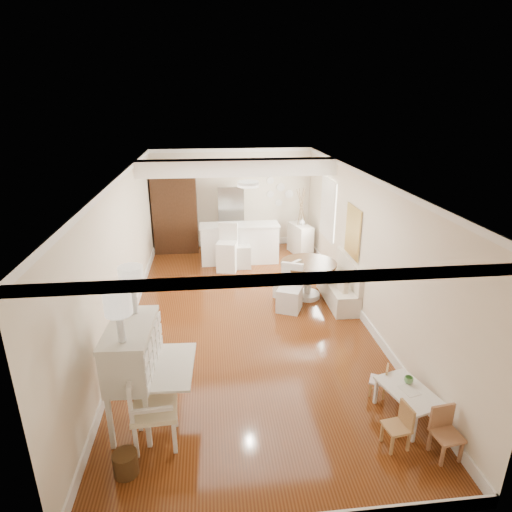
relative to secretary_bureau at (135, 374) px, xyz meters
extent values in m
plane|color=brown|center=(1.70, 2.69, -0.71)|extent=(9.00, 9.00, 0.00)
cube|color=white|center=(1.70, 2.69, 2.09)|extent=(4.50, 9.00, 0.04)
cube|color=#EFE2CB|center=(1.70, 7.19, 0.69)|extent=(4.50, 0.04, 2.80)
cube|color=#EFE2CB|center=(1.70, -1.81, 0.69)|extent=(4.50, 0.04, 2.80)
cube|color=#EFE2CB|center=(-0.55, 2.69, 0.69)|extent=(0.04, 9.00, 2.80)
cube|color=#EFE2CB|center=(3.95, 2.69, 0.69)|extent=(0.04, 9.00, 2.80)
cube|color=white|center=(1.70, 4.89, 1.91)|extent=(4.50, 0.45, 0.36)
cube|color=tan|center=(3.92, 3.19, 0.84)|extent=(0.04, 0.84, 1.04)
cube|color=white|center=(3.93, 5.09, 0.84)|extent=(0.04, 1.10, 1.40)
cylinder|color=#381E11|center=(0.50, 7.17, 1.14)|extent=(0.30, 0.03, 0.30)
cylinder|color=white|center=(1.70, 2.19, 2.04)|extent=(0.36, 0.36, 0.08)
cube|color=silver|center=(0.00, 0.00, 0.00)|extent=(1.17, 1.19, 1.43)
cube|color=white|center=(0.28, -0.43, -0.20)|extent=(0.61, 0.61, 1.02)
cylinder|color=#4A3017|center=(-0.02, -0.91, -0.57)|extent=(0.38, 0.38, 0.29)
cube|color=white|center=(3.60, -0.37, -0.50)|extent=(0.73, 0.98, 0.44)
cube|color=tan|center=(3.23, -0.85, -0.41)|extent=(0.33, 0.33, 0.60)
cube|color=tan|center=(3.39, 0.14, -0.47)|extent=(0.32, 0.32, 0.50)
cube|color=#A8714C|center=(3.76, -1.07, -0.39)|extent=(0.35, 0.35, 0.66)
cube|color=silver|center=(3.69, 3.19, -0.22)|extent=(0.52, 1.60, 0.98)
cylinder|color=#482D17|center=(3.09, 3.45, -0.31)|extent=(1.44, 1.44, 0.82)
cube|color=silver|center=(2.60, 2.91, -0.23)|extent=(0.61, 0.62, 0.96)
cube|color=silver|center=(2.65, 3.50, -0.28)|extent=(0.60, 0.60, 0.88)
cube|color=white|center=(1.80, 5.79, -0.20)|extent=(2.05, 0.65, 1.03)
cube|color=white|center=(1.44, 5.22, -0.12)|extent=(0.58, 0.58, 1.19)
cube|color=silver|center=(1.86, 5.38, -0.25)|extent=(0.37, 0.37, 0.93)
cube|color=#381E11|center=(0.10, 6.87, 0.44)|extent=(1.20, 0.60, 2.30)
imported|color=silver|center=(2.00, 6.84, 0.19)|extent=(0.75, 0.65, 1.80)
cube|color=silver|center=(3.52, 6.25, -0.30)|extent=(0.60, 0.94, 0.83)
imported|color=#69A962|center=(3.66, -0.22, -0.23)|extent=(0.15, 0.15, 0.09)
imported|color=white|center=(3.56, 6.27, 0.20)|extent=(0.16, 0.16, 0.17)
camera|label=1|loc=(1.05, -4.83, 3.37)|focal=30.00mm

